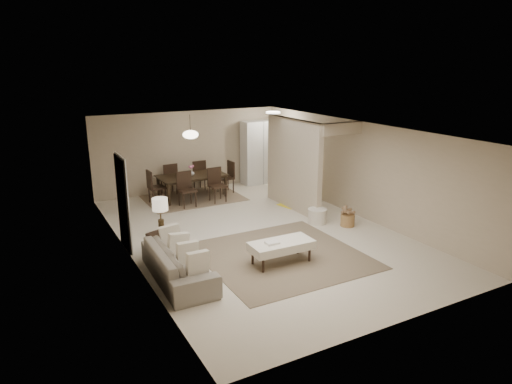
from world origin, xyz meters
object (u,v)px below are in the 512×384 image
pantry_cabinet (260,152)px  dining_table (193,187)px  ottoman_bench (281,246)px  wicker_basket (347,220)px  round_pouf (317,216)px  sofa (178,263)px  side_table (162,245)px

pantry_cabinet → dining_table: (-2.64, -0.62, -0.70)m
ottoman_bench → wicker_basket: ottoman_bench is taller
round_pouf → wicker_basket: (0.55, -0.53, -0.04)m
sofa → wicker_basket: sofa is taller
pantry_cabinet → side_table: (-4.75, -4.40, -0.79)m
side_table → wicker_basket: bearing=-4.7°
round_pouf → dining_table: dining_table is taller
pantry_cabinet → round_pouf: size_ratio=4.39×
sofa → dining_table: size_ratio=1.11×
pantry_cabinet → ottoman_bench: (-2.73, -5.86, -0.67)m
ottoman_bench → round_pouf: bearing=39.2°
ottoman_bench → wicker_basket: (2.60, 1.08, -0.23)m
pantry_cabinet → sofa: (-4.80, -5.56, -0.73)m
pantry_cabinet → side_table: pantry_cabinet is taller
round_pouf → sofa: bearing=-162.4°
ottoman_bench → side_table: (-2.02, 1.46, -0.11)m
pantry_cabinet → dining_table: bearing=-166.8°
round_pouf → dining_table: bearing=118.5°
ottoman_bench → round_pouf: ottoman_bench is taller
sofa → side_table: 1.17m
side_table → dining_table: dining_table is taller
ottoman_bench → side_table: bearing=145.2°
side_table → round_pouf: 4.08m
pantry_cabinet → round_pouf: pantry_cabinet is taller
sofa → ottoman_bench: 2.10m
dining_table → wicker_basket: bearing=-61.1°
pantry_cabinet → wicker_basket: pantry_cabinet is taller
pantry_cabinet → ottoman_bench: size_ratio=1.60×
sofa → ottoman_bench: size_ratio=1.68×
sofa → side_table: bearing=-1.0°
side_table → dining_table: (2.11, 3.78, 0.09)m
side_table → round_pouf: bearing=2.1°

